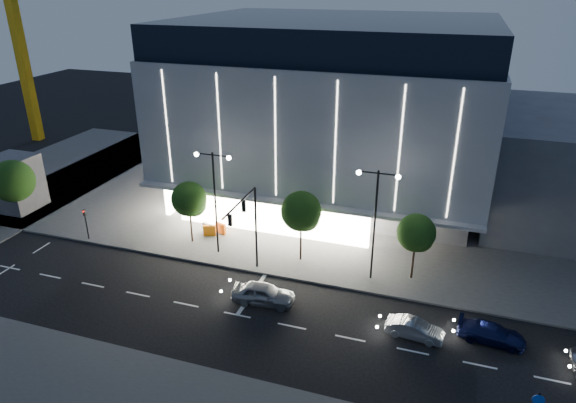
% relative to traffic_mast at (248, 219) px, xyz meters
% --- Properties ---
extents(ground, '(160.00, 160.00, 0.00)m').
position_rel_traffic_mast_xyz_m(ground, '(-1.00, -3.34, -5.03)').
color(ground, black).
rests_on(ground, ground).
extents(sidewalk_museum, '(70.00, 40.00, 0.15)m').
position_rel_traffic_mast_xyz_m(sidewalk_museum, '(4.00, 20.66, -4.95)').
color(sidewalk_museum, '#474747').
rests_on(sidewalk_museum, ground).
extents(sidewalk_west, '(16.00, 50.00, 0.15)m').
position_rel_traffic_mast_xyz_m(sidewalk_west, '(-31.00, 6.66, -4.95)').
color(sidewalk_west, '#474747').
rests_on(sidewalk_west, ground).
extents(museum, '(30.00, 25.80, 18.00)m').
position_rel_traffic_mast_xyz_m(museum, '(1.98, 18.97, 4.25)').
color(museum, '#4C4C51').
rests_on(museum, ground).
extents(annex_building, '(16.00, 20.00, 10.00)m').
position_rel_traffic_mast_xyz_m(annex_building, '(25.00, 20.66, -0.03)').
color(annex_building, '#4C4C51').
rests_on(annex_building, ground).
extents(traffic_mast, '(0.33, 5.89, 7.07)m').
position_rel_traffic_mast_xyz_m(traffic_mast, '(0.00, 0.00, 0.00)').
color(traffic_mast, black).
rests_on(traffic_mast, ground).
extents(street_lamp_west, '(3.16, 0.36, 9.00)m').
position_rel_traffic_mast_xyz_m(street_lamp_west, '(-4.00, 2.66, 0.93)').
color(street_lamp_west, black).
rests_on(street_lamp_west, ground).
extents(street_lamp_east, '(3.16, 0.36, 9.00)m').
position_rel_traffic_mast_xyz_m(street_lamp_east, '(9.00, 2.66, 0.93)').
color(street_lamp_east, black).
rests_on(street_lamp_east, ground).
extents(ped_signal_far, '(0.22, 0.24, 3.00)m').
position_rel_traffic_mast_xyz_m(ped_signal_far, '(-16.00, 1.16, -3.14)').
color(ped_signal_far, black).
rests_on(ped_signal_far, ground).
extents(tree_left, '(3.02, 3.02, 5.72)m').
position_rel_traffic_mast_xyz_m(tree_left, '(-6.97, 3.68, -0.99)').
color(tree_left, black).
rests_on(tree_left, ground).
extents(tree_mid, '(3.25, 3.25, 6.15)m').
position_rel_traffic_mast_xyz_m(tree_mid, '(3.03, 3.68, -0.69)').
color(tree_mid, black).
rests_on(tree_mid, ground).
extents(tree_right, '(2.91, 2.91, 5.51)m').
position_rel_traffic_mast_xyz_m(tree_right, '(12.03, 3.68, -1.14)').
color(tree_right, black).
rests_on(tree_right, ground).
extents(car_lead, '(4.70, 2.26, 1.55)m').
position_rel_traffic_mast_xyz_m(car_lead, '(2.23, -2.89, -4.25)').
color(car_lead, gray).
rests_on(car_lead, ground).
extents(car_second, '(3.82, 1.63, 1.22)m').
position_rel_traffic_mast_xyz_m(car_second, '(12.91, -3.37, -4.42)').
color(car_second, '#A4A7AC').
rests_on(car_second, ground).
extents(car_third, '(4.34, 2.06, 1.22)m').
position_rel_traffic_mast_xyz_m(car_third, '(17.65, -2.23, -4.42)').
color(car_third, '#131949').
rests_on(car_third, ground).
extents(barrier_a, '(1.12, 0.61, 1.00)m').
position_rel_traffic_mast_xyz_m(barrier_a, '(-6.02, 5.11, -4.38)').
color(barrier_a, orange).
rests_on(barrier_a, sidewalk_museum).
extents(barrier_b, '(1.11, 0.65, 1.00)m').
position_rel_traffic_mast_xyz_m(barrier_b, '(-6.34, 5.41, -4.38)').
color(barrier_b, white).
rests_on(barrier_b, sidewalk_museum).
extents(barrier_c, '(1.12, 0.58, 1.00)m').
position_rel_traffic_mast_xyz_m(barrier_c, '(-5.26, 5.85, -4.38)').
color(barrier_c, '#FE600E').
rests_on(barrier_c, sidewalk_museum).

